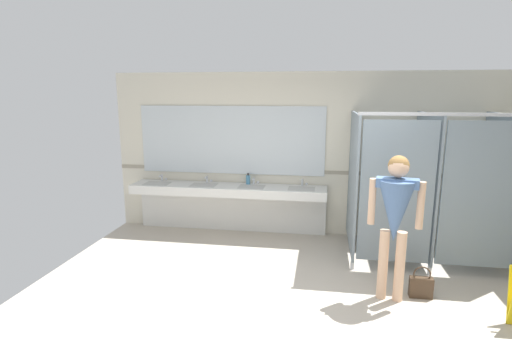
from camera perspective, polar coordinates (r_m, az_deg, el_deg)
name	(u,v)px	position (r m, az deg, el deg)	size (l,w,h in m)	color
ground_plane	(308,321)	(4.59, 7.32, -19.01)	(6.80, 5.95, 0.10)	#B2A899
wall_back	(316,155)	(6.75, 8.48, 3.52)	(6.80, 0.12, 2.65)	beige
wall_back_tile_band	(316,172)	(6.73, 8.40, 1.13)	(6.80, 0.01, 0.06)	#9E937F
vanity_counter	(229,198)	(6.79, -3.79, -2.47)	(3.21, 0.54, 0.95)	silver
mirror_panel	(231,140)	(6.81, -3.53, 5.59)	(3.11, 0.02, 1.13)	silver
bathroom_stalls	(428,185)	(5.98, 22.95, -0.69)	(2.02, 1.43, 2.09)	gray
person_standing	(395,211)	(4.72, 18.95, -4.07)	(0.57, 0.47, 1.66)	#DBAD89
handbag	(421,286)	(5.20, 22.12, -13.64)	(0.26, 0.10, 0.38)	#3F2D1E
soap_dispenser	(248,180)	(6.74, -1.12, 0.07)	(0.07, 0.07, 0.19)	teal
floor_drain_cover	(434,307)	(5.10, 23.63, -15.95)	(0.14, 0.14, 0.01)	#B7BABF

